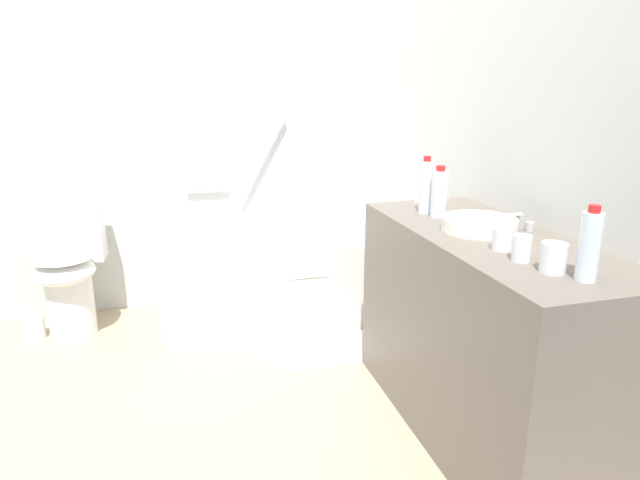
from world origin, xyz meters
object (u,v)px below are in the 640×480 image
water_bottle_1 (589,246)px  soap_dish (425,204)px  bathtub (282,272)px  water_bottle_2 (426,187)px  drinking_glass_1 (522,248)px  water_bottle_0 (439,193)px  sink_basin (479,224)px  drinking_glass_2 (553,258)px  drinking_glass_0 (502,239)px  bath_mat (332,349)px  sink_faucet (518,221)px  toilet_paper_roll (34,327)px  toilet (69,272)px

water_bottle_1 → soap_dish: size_ratio=2.51×
bathtub → water_bottle_2: bearing=-65.5°
bathtub → drinking_glass_1: size_ratio=16.90×
water_bottle_0 → sink_basin: bearing=-80.4°
water_bottle_1 → bathtub: bearing=105.2°
bathtub → drinking_glass_2: size_ratio=15.80×
drinking_glass_0 → drinking_glass_1: drinking_glass_1 is taller
water_bottle_2 → drinking_glass_1: bearing=-90.2°
water_bottle_0 → bath_mat: (-0.32, 0.51, -0.95)m
sink_faucet → soap_dish: 0.50m
drinking_glass_0 → bath_mat: drinking_glass_0 is taller
drinking_glass_1 → toilet_paper_roll: bearing=137.4°
toilet → drinking_glass_0: 2.42m
bathtub → toilet: (-1.23, 0.07, 0.09)m
drinking_glass_1 → soap_dish: drinking_glass_1 is taller
bathtub → bath_mat: size_ratio=2.13×
water_bottle_0 → drinking_glass_2: bearing=-90.3°
drinking_glass_2 → soap_dish: drinking_glass_2 is taller
bathtub → water_bottle_0: 1.36m
toilet → toilet_paper_roll: toilet is taller
bathtub → soap_dish: (0.52, -0.87, 0.59)m
drinking_glass_2 → bath_mat: size_ratio=0.13×
bathtub → drinking_glass_1: (0.45, -1.70, 0.62)m
bathtub → bath_mat: bearing=-74.2°
toilet → drinking_glass_1: bearing=47.9°
sink_faucet → water_bottle_2: 0.43m
bathtub → water_bottle_0: bearing=-65.9°
sink_basin → bath_mat: bearing=115.4°
bathtub → drinking_glass_0: size_ratio=18.90×
water_bottle_0 → bath_mat: 1.12m
bathtub → toilet_paper_roll: (-1.43, 0.03, -0.21)m
drinking_glass_0 → water_bottle_0: bearing=88.1°
bathtub → water_bottle_0: (0.48, -1.07, 0.68)m
sink_faucet → drinking_glass_0: bearing=-133.7°
drinking_glass_2 → bathtub: bearing=104.6°
drinking_glass_0 → toilet_paper_roll: (-1.90, 1.61, -0.82)m
sink_faucet → water_bottle_1: (-0.18, -0.58, 0.08)m
water_bottle_2 → drinking_glass_2: bearing=-88.4°
bathtub → drinking_glass_1: bearing=-75.2°
sink_basin → toilet_paper_roll: 2.51m
bathtub → sink_basin: bathtub is taller
sink_faucet → water_bottle_1: size_ratio=0.67×
drinking_glass_2 → sink_faucet: bearing=65.7°
toilet → drinking_glass_0: drinking_glass_0 is taller
bathtub → toilet_paper_roll: bearing=178.8°
drinking_glass_0 → drinking_glass_1: bearing=-95.5°
bathtub → water_bottle_1: 2.10m
water_bottle_0 → bathtub: bearing=114.1°
drinking_glass_1 → toilet_paper_roll: 2.69m
toilet → bath_mat: (1.39, -0.64, -0.36)m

